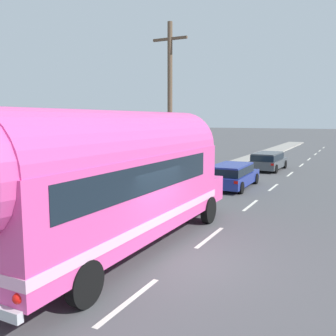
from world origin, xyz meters
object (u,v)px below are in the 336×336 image
utility_pole (170,108)px  painted_bus (111,177)px  car_second (268,160)px  car_lead (232,174)px

utility_pole → painted_bus: (2.31, -8.20, -2.12)m
car_second → utility_pole: bearing=-101.0°
utility_pole → painted_bus: 8.78m
painted_bus → car_lead: painted_bus is taller
painted_bus → car_second: 20.24m
utility_pole → painted_bus: bearing=-74.3°
car_lead → car_second: bearing=88.5°
painted_bus → car_lead: 11.97m
car_lead → car_second: 8.32m
car_lead → car_second: same height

